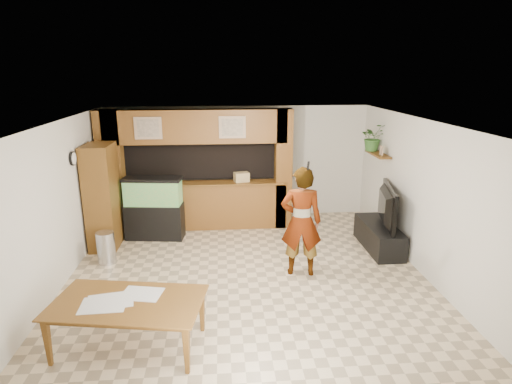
{
  "coord_description": "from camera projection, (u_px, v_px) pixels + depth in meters",
  "views": [
    {
      "loc": [
        -0.4,
        -6.54,
        3.38
      ],
      "look_at": [
        0.2,
        0.6,
        1.33
      ],
      "focal_mm": 30.0,
      "sensor_mm": 36.0,
      "label": 1
    }
  ],
  "objects": [
    {
      "name": "floor",
      "position": [
        247.0,
        278.0,
        7.23
      ],
      "size": [
        6.5,
        6.5,
        0.0
      ],
      "primitive_type": "plane",
      "color": "beige",
      "rests_on": "ground"
    },
    {
      "name": "television",
      "position": [
        382.0,
        206.0,
        8.18
      ],
      "size": [
        0.46,
        1.35,
        0.77
      ],
      "primitive_type": "imported",
      "rotation": [
        0.0,
        0.0,
        1.36
      ],
      "color": "black",
      "rests_on": "tv_stand"
    },
    {
      "name": "microphone",
      "position": [
        308.0,
        166.0,
        6.72
      ],
      "size": [
        0.04,
        0.1,
        0.16
      ],
      "primitive_type": "cylinder",
      "rotation": [
        0.44,
        0.0,
        0.0
      ],
      "color": "black",
      "rests_on": "person"
    },
    {
      "name": "wall_clock",
      "position": [
        73.0,
        158.0,
        7.42
      ],
      "size": [
        0.05,
        0.25,
        0.25
      ],
      "color": "black",
      "rests_on": "wall_left"
    },
    {
      "name": "trash_can",
      "position": [
        106.0,
        248.0,
        7.71
      ],
      "size": [
        0.32,
        0.32,
        0.59
      ],
      "primitive_type": "cylinder",
      "color": "#B2B2B7",
      "rests_on": "floor"
    },
    {
      "name": "person",
      "position": [
        301.0,
        222.0,
        7.14
      ],
      "size": [
        0.74,
        0.54,
        1.88
      ],
      "primitive_type": "imported",
      "rotation": [
        0.0,
        0.0,
        3.01
      ],
      "color": "tan",
      "rests_on": "floor"
    },
    {
      "name": "photo_frame",
      "position": [
        382.0,
        150.0,
        8.65
      ],
      "size": [
        0.03,
        0.14,
        0.19
      ],
      "primitive_type": "cube",
      "rotation": [
        0.0,
        0.0,
        -0.01
      ],
      "color": "tan",
      "rests_on": "wall_shelf"
    },
    {
      "name": "wall_right",
      "position": [
        427.0,
        200.0,
        7.11
      ],
      "size": [
        0.0,
        6.5,
        6.5
      ],
      "primitive_type": "plane",
      "rotation": [
        1.57,
        0.0,
        -1.57
      ],
      "color": "silver",
      "rests_on": "floor"
    },
    {
      "name": "newspaper_c",
      "position": [
        142.0,
        294.0,
        5.41
      ],
      "size": [
        0.56,
        0.46,
        0.01
      ],
      "primitive_type": "cube",
      "rotation": [
        0.0,
        0.0,
        -0.21
      ],
      "color": "silver",
      "rests_on": "dining_table"
    },
    {
      "name": "pantry_cabinet",
      "position": [
        102.0,
        197.0,
        8.26
      ],
      "size": [
        0.51,
        0.83,
        2.04
      ],
      "primitive_type": "cube",
      "color": "brown",
      "rests_on": "floor"
    },
    {
      "name": "ceiling",
      "position": [
        246.0,
        123.0,
        6.51
      ],
      "size": [
        6.5,
        6.5,
        0.0
      ],
      "primitive_type": "plane",
      "color": "white",
      "rests_on": "wall_back"
    },
    {
      "name": "wall_shelf",
      "position": [
        378.0,
        154.0,
        8.86
      ],
      "size": [
        0.25,
        0.9,
        0.04
      ],
      "primitive_type": "cube",
      "color": "brown",
      "rests_on": "wall_right"
    },
    {
      "name": "newspaper_a",
      "position": [
        110.0,
        301.0,
        5.25
      ],
      "size": [
        0.61,
        0.49,
        0.01
      ],
      "primitive_type": "cube",
      "rotation": [
        0.0,
        0.0,
        0.18
      ],
      "color": "silver",
      "rests_on": "dining_table"
    },
    {
      "name": "wall_back",
      "position": [
        238.0,
        162.0,
        9.98
      ],
      "size": [
        6.0,
        0.0,
        6.0
      ],
      "primitive_type": "plane",
      "rotation": [
        1.57,
        0.0,
        0.0
      ],
      "color": "silver",
      "rests_on": "floor"
    },
    {
      "name": "wall_left",
      "position": [
        54.0,
        209.0,
        6.63
      ],
      "size": [
        0.0,
        6.5,
        6.5
      ],
      "primitive_type": "plane",
      "rotation": [
        1.57,
        0.0,
        1.57
      ],
      "color": "silver",
      "rests_on": "floor"
    },
    {
      "name": "dining_table",
      "position": [
        128.0,
        326.0,
        5.3
      ],
      "size": [
        1.99,
        1.32,
        0.65
      ],
      "primitive_type": "imported",
      "rotation": [
        0.0,
        0.0,
        -0.17
      ],
      "color": "brown",
      "rests_on": "floor"
    },
    {
      "name": "aquarium",
      "position": [
        154.0,
        209.0,
        8.78
      ],
      "size": [
        1.17,
        0.44,
        1.3
      ],
      "rotation": [
        0.0,
        0.0,
        -0.12
      ],
      "color": "black",
      "rests_on": "floor"
    },
    {
      "name": "tv_stand",
      "position": [
        379.0,
        236.0,
        8.36
      ],
      "size": [
        0.54,
        1.48,
        0.49
      ],
      "primitive_type": "cube",
      "color": "black",
      "rests_on": "floor"
    },
    {
      "name": "newspaper_b",
      "position": [
        103.0,
        305.0,
        5.16
      ],
      "size": [
        0.55,
        0.41,
        0.01
      ],
      "primitive_type": "cube",
      "rotation": [
        0.0,
        0.0,
        0.04
      ],
      "color": "silver",
      "rests_on": "dining_table"
    },
    {
      "name": "counter_box",
      "position": [
        242.0,
        177.0,
        9.26
      ],
      "size": [
        0.35,
        0.28,
        0.21
      ],
      "primitive_type": "cube",
      "rotation": [
        0.0,
        0.0,
        0.25
      ],
      "color": "tan",
      "rests_on": "partition"
    },
    {
      "name": "partition",
      "position": [
        196.0,
        168.0,
        9.31
      ],
      "size": [
        4.2,
        0.99,
        2.6
      ],
      "color": "brown",
      "rests_on": "floor"
    },
    {
      "name": "potted_plant",
      "position": [
        373.0,
        137.0,
        9.04
      ],
      "size": [
        0.62,
        0.58,
        0.58
      ],
      "primitive_type": "imported",
      "rotation": [
        0.0,
        0.0,
        0.28
      ],
      "color": "#316227",
      "rests_on": "wall_shelf"
    }
  ]
}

